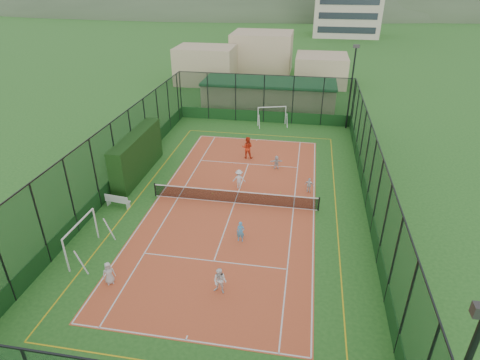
# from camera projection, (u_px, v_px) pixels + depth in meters

# --- Properties ---
(ground) EXTENTS (300.00, 300.00, 0.00)m
(ground) POSITION_uv_depth(u_px,v_px,m) (234.00, 203.00, 28.08)
(ground) COLOR #245F20
(ground) RESTS_ON ground
(court_slab) EXTENTS (11.17, 23.97, 0.01)m
(court_slab) POSITION_uv_depth(u_px,v_px,m) (234.00, 203.00, 28.07)
(court_slab) COLOR #C54E2B
(court_slab) RESTS_ON ground
(tennis_net) EXTENTS (11.67, 0.12, 1.06)m
(tennis_net) POSITION_uv_depth(u_px,v_px,m) (234.00, 196.00, 27.83)
(tennis_net) COLOR black
(tennis_net) RESTS_ON ground
(perimeter_fence) EXTENTS (18.12, 34.12, 5.00)m
(perimeter_fence) POSITION_uv_depth(u_px,v_px,m) (234.00, 171.00, 26.90)
(perimeter_fence) COLOR black
(perimeter_fence) RESTS_ON ground
(floodlight_ne) EXTENTS (0.60, 0.26, 8.25)m
(floodlight_ne) POSITION_uv_depth(u_px,v_px,m) (351.00, 88.00, 39.31)
(floodlight_ne) COLOR black
(floodlight_ne) RESTS_ON ground
(clubhouse) EXTENTS (15.20, 7.20, 3.15)m
(clubhouse) POSITION_uv_depth(u_px,v_px,m) (269.00, 94.00, 46.49)
(clubhouse) COLOR tan
(clubhouse) RESTS_ON ground
(distant_hills) EXTENTS (200.00, 60.00, 24.00)m
(distant_hills) POSITION_uv_depth(u_px,v_px,m) (303.00, 9.00, 158.67)
(distant_hills) COLOR #384C33
(distant_hills) RESTS_ON ground
(hedge_left) EXTENTS (1.15, 7.68, 3.36)m
(hedge_left) POSITION_uv_depth(u_px,v_px,m) (137.00, 155.00, 31.28)
(hedge_left) COLOR black
(hedge_left) RESTS_ON ground
(white_bench) EXTENTS (1.81, 0.70, 0.99)m
(white_bench) POSITION_uv_depth(u_px,v_px,m) (118.00, 200.00, 27.44)
(white_bench) COLOR white
(white_bench) RESTS_ON ground
(futsal_goal_near) EXTENTS (3.26, 1.03, 2.09)m
(futsal_goal_near) POSITION_uv_depth(u_px,v_px,m) (82.00, 239.00, 22.63)
(futsal_goal_near) COLOR white
(futsal_goal_near) RESTS_ON ground
(futsal_goal_far) EXTENTS (3.13, 1.72, 1.94)m
(futsal_goal_far) POSITION_uv_depth(u_px,v_px,m) (272.00, 116.00, 41.59)
(futsal_goal_far) COLOR white
(futsal_goal_far) RESTS_ON ground
(child_near_left) EXTENTS (0.75, 0.70, 1.29)m
(child_near_left) POSITION_uv_depth(u_px,v_px,m) (109.00, 273.00, 20.66)
(child_near_left) COLOR silver
(child_near_left) RESTS_ON court_slab
(child_near_mid) EXTENTS (0.48, 0.32, 1.32)m
(child_near_mid) POSITION_uv_depth(u_px,v_px,m) (241.00, 232.00, 23.88)
(child_near_mid) COLOR #499BD1
(child_near_mid) RESTS_ON court_slab
(child_near_right) EXTENTS (0.81, 0.68, 1.47)m
(child_near_right) POSITION_uv_depth(u_px,v_px,m) (220.00, 281.00, 20.00)
(child_near_right) COLOR white
(child_near_right) RESTS_ON court_slab
(child_far_left) EXTENTS (1.03, 0.68, 1.49)m
(child_far_left) POSITION_uv_depth(u_px,v_px,m) (239.00, 179.00, 29.64)
(child_far_left) COLOR silver
(child_far_left) RESTS_ON court_slab
(child_far_right) EXTENTS (0.73, 0.45, 1.16)m
(child_far_right) POSITION_uv_depth(u_px,v_px,m) (309.00, 185.00, 29.14)
(child_far_right) COLOR silver
(child_far_right) RESTS_ON court_slab
(child_far_back) EXTENTS (1.09, 0.59, 1.13)m
(child_far_back) POSITION_uv_depth(u_px,v_px,m) (276.00, 162.00, 32.63)
(child_far_back) COLOR silver
(child_far_back) RESTS_ON court_slab
(coach) EXTENTS (0.94, 0.73, 1.92)m
(coach) POSITION_uv_depth(u_px,v_px,m) (247.00, 147.00, 34.30)
(coach) COLOR red
(coach) RESTS_ON court_slab
(tennis_balls) EXTENTS (4.94, 1.08, 0.07)m
(tennis_balls) POSITION_uv_depth(u_px,v_px,m) (257.00, 194.00, 29.16)
(tennis_balls) COLOR #CCE033
(tennis_balls) RESTS_ON court_slab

